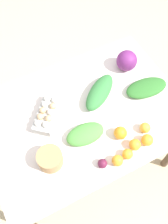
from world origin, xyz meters
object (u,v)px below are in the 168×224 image
Objects in this scene: egg_carton at (47,114)px; orange_5 at (145,128)px; orange_4 at (128,154)px; orange_1 at (120,133)px; paper_bag at (50,159)px; cabbage_purple at (127,61)px; orange_2 at (147,140)px; orange_3 at (117,160)px; beet_root at (102,163)px; greens_bunch_dandelion at (146,88)px; orange_0 at (135,145)px; greens_bunch_chard at (100,92)px; greens_bunch_beet_tops at (85,134)px.

orange_5 is (0.51, -0.37, -0.01)m from egg_carton.
orange_1 is at bearing 77.29° from orange_4.
egg_carton is 1.92× the size of paper_bag.
paper_bag reaches higher than orange_1.
cabbage_purple is 0.61m from orange_2.
orange_1 is 1.21× the size of orange_3.
beet_root is 0.36m from orange_5.
orange_4 is at bearing -102.71° from orange_1.
orange_0 is (-0.30, -0.32, 0.01)m from greens_bunch_dandelion.
paper_bag is at bearing 165.03° from orange_2.
paper_bag is at bearing 172.79° from orange_5.
cabbage_purple reaches higher than greens_bunch_chard.
greens_bunch_beet_tops is at bearing 125.99° from orange_4.
greens_bunch_beet_tops is 0.25m from orange_3.
cabbage_purple reaches higher than orange_2.
orange_5 is (0.12, 0.07, -0.00)m from orange_0.
orange_0 is at bearing -40.07° from greens_bunch_beet_tops.
greens_bunch_dandelion reaches higher than beet_root.
orange_2 is (0.31, 0.00, 0.01)m from beet_root.
orange_3 is (0.09, -0.03, 0.01)m from beet_root.
orange_1 is at bearing 166.89° from orange_5.
greens_bunch_dandelion is 4.38× the size of orange_5.
cabbage_purple is at bearing 63.12° from orange_0.
beet_root is at bearing -147.96° from greens_bunch_dandelion.
orange_3 is (-0.14, -0.04, -0.00)m from orange_0.
orange_1 is at bearing -147.59° from greens_bunch_dandelion.
orange_2 is (0.58, -0.15, -0.01)m from paper_bag.
orange_5 is at bearing -13.11° from orange_1.
orange_2 is at bearing -42.71° from orange_1.
orange_0 is at bearing 173.88° from orange_2.
orange_2 is at bearing -123.62° from greens_bunch_dandelion.
cabbage_purple is at bearing 54.63° from orange_1.
orange_5 is at bearing 21.65° from orange_3.
egg_carton reaches higher than orange_0.
paper_bag is 0.61× the size of greens_bunch_beet_tops.
orange_1 reaches higher than greens_bunch_dandelion.
orange_2 is 1.08× the size of orange_5.
orange_0 is at bearing 14.45° from orange_3.
orange_0 is 0.97× the size of orange_2.
orange_1 is (0.45, -0.04, -0.01)m from paper_bag.
greens_bunch_dandelion is at bearing 13.00° from greens_bunch_beet_tops.
paper_bag is 2.02× the size of orange_2.
greens_bunch_dandelion is 0.44m from orange_0.
cabbage_purple is 2.32× the size of orange_4.
egg_carton is 0.70m from greens_bunch_dandelion.
egg_carton is 4.20× the size of orange_3.
cabbage_purple is 0.32m from greens_bunch_chard.
orange_5 is (0.26, 0.10, 0.00)m from orange_3.
paper_bag is 2.30× the size of orange_4.
orange_3 is at bearing -125.63° from cabbage_purple.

